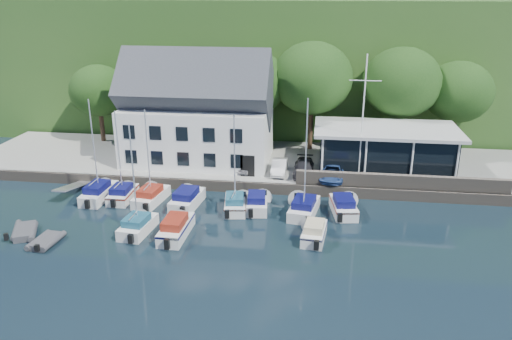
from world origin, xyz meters
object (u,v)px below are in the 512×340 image
object	(u,v)px
dinghy_0	(25,230)
dinghy_1	(46,240)
flagpole	(363,119)
boat_r1_0	(94,148)
boat_r2_2	(176,226)
boat_r1_3	(187,197)
car_silver	(247,166)
car_white	(279,167)
boat_r1_2	(148,154)
club_pavilion	(385,149)
boat_r1_7	(344,204)
car_dgrey	(304,168)
car_blue	(333,171)
boat_r1_5	(257,201)
boat_r1_1	(119,153)
boat_r2_1	(134,179)
harbor_building	(198,117)
boat_r2_4	(314,230)
boat_r1_6	(306,162)
boat_r1_4	(235,161)

from	to	relation	value
dinghy_0	dinghy_1	world-z (taller)	dinghy_0
flagpole	dinghy_1	bearing A→B (deg)	-149.39
boat_r1_0	boat_r2_2	distance (m)	11.00
boat_r1_3	car_silver	bearing A→B (deg)	63.11
car_white	boat_r1_0	bearing A→B (deg)	-158.91
boat_r1_2	boat_r1_3	bearing A→B (deg)	0.89
club_pavilion	boat_r1_7	bearing A→B (deg)	-115.63
dinghy_1	car_silver	bearing A→B (deg)	53.45
boat_r1_0	dinghy_1	bearing A→B (deg)	-90.19
car_dgrey	boat_r1_3	size ratio (longest dim) A/B	0.73
car_dgrey	flagpole	size ratio (longest dim) A/B	0.40
boat_r1_7	car_blue	bearing A→B (deg)	90.98
flagpole	boat_r1_5	world-z (taller)	flagpole
boat_r1_0	boat_r1_5	bearing A→B (deg)	0.68
boat_r1_1	flagpole	bearing A→B (deg)	13.07
car_white	car_silver	bearing A→B (deg)	177.85
boat_r1_1	boat_r2_1	xyz separation A→B (m)	(3.45, -5.70, 0.02)
harbor_building	boat_r2_1	world-z (taller)	harbor_building
boat_r1_2	boat_r1_3	xyz separation A→B (m)	(3.27, -0.39, -3.51)
boat_r1_5	boat_r2_1	world-z (taller)	boat_r2_1
car_white	boat_r1_1	bearing A→B (deg)	-156.12
boat_r1_0	boat_r1_1	world-z (taller)	boat_r1_0
boat_r1_5	boat_r1_7	bearing A→B (deg)	-4.76
club_pavilion	boat_r2_4	world-z (taller)	club_pavilion
car_silver	boat_r2_4	distance (m)	12.75
harbor_building	flagpole	xyz separation A→B (m)	(15.50, -3.48, 1.22)
boat_r1_3	dinghy_1	world-z (taller)	boat_r1_3
flagpole	dinghy_0	bearing A→B (deg)	-153.90
boat_r1_0	boat_r1_6	xyz separation A→B (m)	(17.72, -0.77, -0.20)
boat_r1_3	boat_r1_5	xyz separation A→B (m)	(5.86, 0.16, -0.07)
boat_r1_2	dinghy_0	size ratio (longest dim) A/B	2.78
car_white	flagpole	bearing A→B (deg)	-5.53
boat_r1_6	boat_r1_7	xyz separation A→B (m)	(3.17, 0.64, -3.68)
boat_r1_2	boat_r2_2	size ratio (longest dim) A/B	1.35
boat_r2_1	car_dgrey	bearing A→B (deg)	49.94
car_white	flagpole	size ratio (longest dim) A/B	0.34
car_blue	boat_r2_2	world-z (taller)	car_blue
boat_r1_3	dinghy_0	bearing A→B (deg)	-141.88
boat_r2_2	car_dgrey	bearing A→B (deg)	53.85
boat_r1_5	boat_r1_7	xyz separation A→B (m)	(7.06, 0.19, 0.03)
car_silver	boat_r1_3	xyz separation A→B (m)	(-4.14, -6.40, -0.75)
boat_r1_2	boat_r1_7	bearing A→B (deg)	7.58
car_blue	boat_r2_2	xyz separation A→B (m)	(-11.47, -10.77, -0.91)
harbor_building	boat_r1_6	world-z (taller)	harbor_building
boat_r1_5	flagpole	bearing A→B (deg)	26.20
boat_r1_7	dinghy_1	xyz separation A→B (m)	(-21.21, -8.17, -0.42)
boat_r1_0	boat_r1_7	distance (m)	21.25
boat_r1_6	dinghy_1	xyz separation A→B (m)	(-18.04, -7.53, -4.10)
boat_r2_1	boat_r2_2	xyz separation A→B (m)	(2.98, -0.14, -3.46)
club_pavilion	boat_r1_4	xyz separation A→B (m)	(-12.74, -8.81, 1.21)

